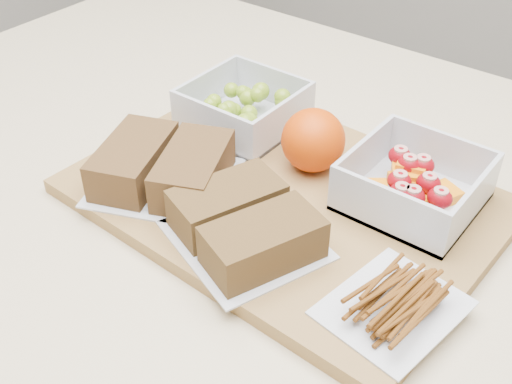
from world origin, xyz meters
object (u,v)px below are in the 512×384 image
cutting_board (284,197)px  sandwich_bag_center (245,224)px  sandwich_bag_left (163,166)px  grape_container (246,109)px  pretzel_bag (395,298)px  fruit_container (413,186)px  orange (313,140)px

cutting_board → sandwich_bag_center: sandwich_bag_center is taller
cutting_board → sandwich_bag_left: sandwich_bag_left is taller
grape_container → sandwich_bag_left: (0.01, -0.15, -0.00)m
sandwich_bag_center → pretzel_bag: bearing=3.3°
pretzel_bag → fruit_container: bearing=111.3°
fruit_container → orange: 0.12m
grape_container → sandwich_bag_center: size_ratio=0.71×
sandwich_bag_center → pretzel_bag: (0.15, 0.01, -0.01)m
sandwich_bag_left → pretzel_bag: 0.28m
cutting_board → fruit_container: size_ratio=3.37×
cutting_board → sandwich_bag_left: 0.13m
cutting_board → sandwich_bag_center: (0.02, -0.09, 0.03)m
sandwich_bag_left → fruit_container: bearing=30.4°
pretzel_bag → cutting_board: bearing=155.5°
fruit_container → sandwich_bag_center: bearing=-123.0°
sandwich_bag_left → sandwich_bag_center: size_ratio=1.06×
cutting_board → fruit_container: (0.11, 0.06, 0.03)m
cutting_board → grape_container: grape_container is taller
sandwich_bag_left → grape_container: bearing=92.3°
cutting_board → pretzel_bag: size_ratio=3.28×
sandwich_bag_left → pretzel_bag: size_ratio=1.41×
grape_container → pretzel_bag: grape_container is taller
grape_container → sandwich_bag_left: grape_container is taller
fruit_container → sandwich_bag_left: (-0.22, -0.13, 0.00)m
fruit_container → pretzel_bag: size_ratio=0.97×
cutting_board → grape_container: (-0.11, 0.08, 0.03)m
grape_container → sandwich_bag_center: 0.21m
sandwich_bag_left → pretzel_bag: (0.28, -0.01, -0.01)m
sandwich_bag_center → cutting_board: bearing=100.2°
fruit_container → sandwich_bag_center: (-0.10, -0.15, 0.00)m
cutting_board → orange: 0.07m
grape_container → orange: orange is taller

